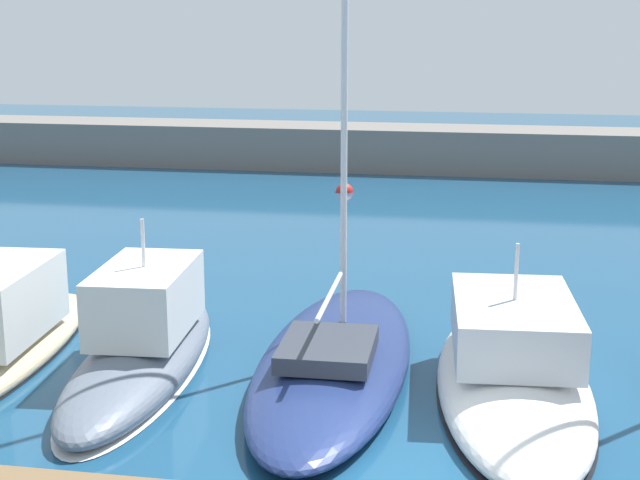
{
  "coord_description": "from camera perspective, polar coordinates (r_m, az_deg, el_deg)",
  "views": [
    {
      "loc": [
        1.36,
        -14.4,
        7.63
      ],
      "look_at": [
        -2.31,
        6.63,
        2.44
      ],
      "focal_mm": 52.91,
      "sensor_mm": 36.0,
      "label": 1
    }
  ],
  "objects": [
    {
      "name": "mooring_buoy_red",
      "position": [
        41.02,
        1.5,
        2.93
      ],
      "size": [
        0.76,
        0.76,
        0.76
      ],
      "primitive_type": "sphere",
      "color": "red",
      "rests_on": "ground_plane"
    },
    {
      "name": "breakwater_seawall",
      "position": [
        46.83,
        8.17,
        5.44
      ],
      "size": [
        108.0,
        3.54,
        2.11
      ],
      "primitive_type": "cube",
      "color": "slate",
      "rests_on": "ground_plane"
    },
    {
      "name": "sailboat_navy_fourth",
      "position": [
        20.4,
        0.89,
        -6.95
      ],
      "size": [
        3.33,
        10.5,
        21.36
      ],
      "rotation": [
        0.0,
        0.0,
        1.59
      ],
      "color": "navy",
      "rests_on": "ground_plane"
    },
    {
      "name": "ground_plane",
      "position": [
        16.35,
        4.1,
        -14.19
      ],
      "size": [
        120.0,
        120.0,
        0.0
      ],
      "primitive_type": "plane",
      "color": "navy"
    },
    {
      "name": "motorboat_slate_third",
      "position": [
        20.91,
        -10.66,
        -6.14
      ],
      "size": [
        2.85,
        8.6,
        3.6
      ],
      "rotation": [
        0.0,
        0.0,
        1.63
      ],
      "color": "slate",
      "rests_on": "ground_plane"
    },
    {
      "name": "motorboat_white_fifth",
      "position": [
        19.83,
        11.57,
        -7.74
      ],
      "size": [
        3.68,
        9.4,
        3.49
      ],
      "rotation": [
        0.0,
        0.0,
        1.64
      ],
      "color": "white",
      "rests_on": "ground_plane"
    }
  ]
}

